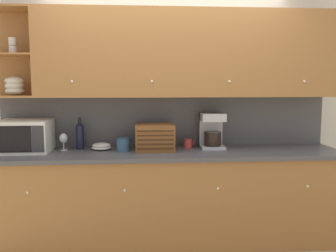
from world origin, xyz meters
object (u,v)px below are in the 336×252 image
object	(u,v)px
wine_glass	(63,139)
bread_box	(155,137)
microwave	(25,136)
wine_bottle	(80,135)
storage_canister	(123,144)
coffee_maker	(212,130)
bowl_stack_on_counter	(101,146)
mug	(188,143)

from	to	relation	value
wine_glass	bread_box	size ratio (longest dim) A/B	0.44
microwave	bread_box	xyz separation A→B (m)	(1.27, -0.05, -0.02)
wine_bottle	bread_box	distance (m)	0.77
wine_glass	storage_canister	xyz separation A→B (m)	(0.60, -0.08, -0.05)
wine_glass	bread_box	distance (m)	0.92
storage_canister	coffee_maker	xyz separation A→B (m)	(0.91, 0.09, 0.12)
bread_box	coffee_maker	size ratio (longest dim) A/B	1.05
bowl_stack_on_counter	storage_canister	xyz separation A→B (m)	(0.22, -0.08, 0.03)
storage_canister	coffee_maker	distance (m)	0.92
storage_canister	mug	bearing A→B (deg)	10.81
microwave	mug	distance (m)	1.63
wine_bottle	bowl_stack_on_counter	bearing A→B (deg)	-13.88
bowl_stack_on_counter	mug	bearing A→B (deg)	3.10
wine_glass	bowl_stack_on_counter	bearing A→B (deg)	-0.91
bread_box	storage_canister	bearing A→B (deg)	178.34
wine_glass	bread_box	xyz separation A→B (m)	(0.91, -0.09, 0.02)
wine_bottle	coffee_maker	world-z (taller)	coffee_maker
wine_glass	mug	bearing A→B (deg)	1.91
bowl_stack_on_counter	coffee_maker	distance (m)	1.14
mug	coffee_maker	world-z (taller)	coffee_maker
microwave	wine_glass	distance (m)	0.37
wine_glass	mug	world-z (taller)	wine_glass
wine_glass	coffee_maker	xyz separation A→B (m)	(1.51, 0.01, 0.07)
storage_canister	bread_box	xyz separation A→B (m)	(0.31, -0.01, 0.07)
microwave	wine_bottle	xyz separation A→B (m)	(0.52, 0.10, -0.01)
bowl_stack_on_counter	microwave	bearing A→B (deg)	-176.72
wine_bottle	bread_box	world-z (taller)	wine_bottle
microwave	coffee_maker	distance (m)	1.87
wine_glass	wine_bottle	size ratio (longest dim) A/B	0.53
bowl_stack_on_counter	storage_canister	bearing A→B (deg)	-19.30
bowl_stack_on_counter	mug	xyz separation A→B (m)	(0.89, 0.05, 0.01)
wine_bottle	coffee_maker	xyz separation A→B (m)	(1.35, -0.04, 0.04)
bowl_stack_on_counter	bread_box	world-z (taller)	bread_box
bowl_stack_on_counter	storage_canister	world-z (taller)	storage_canister
storage_canister	bread_box	world-z (taller)	bread_box
storage_canister	wine_bottle	bearing A→B (deg)	163.34
wine_glass	mug	size ratio (longest dim) A/B	1.58
bread_box	mug	bearing A→B (deg)	21.07
storage_canister	coffee_maker	size ratio (longest dim) A/B	0.39
bread_box	microwave	bearing A→B (deg)	177.95
bread_box	wine_bottle	bearing A→B (deg)	169.36
wine_glass	storage_canister	size ratio (longest dim) A/B	1.20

